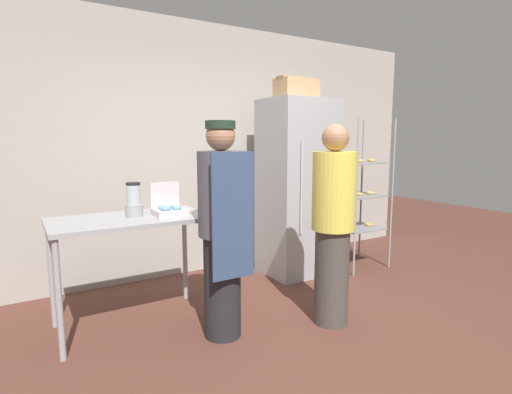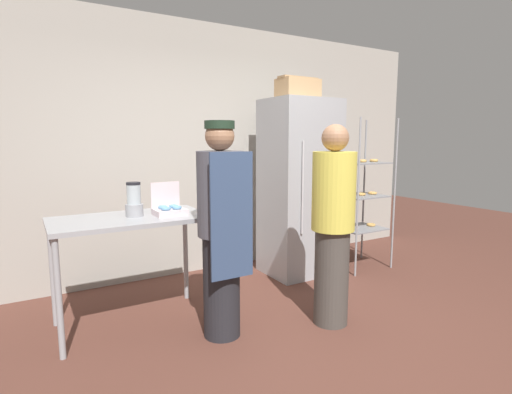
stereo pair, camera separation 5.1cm
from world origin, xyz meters
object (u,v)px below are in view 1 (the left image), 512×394
Objects in this scene: person_customer at (333,224)px; blender_pitcher at (134,202)px; baking_rack at (359,194)px; refrigerator at (298,188)px; person_baker at (222,228)px; cardboard_storage_box at (296,89)px; donut_box at (169,209)px.

blender_pitcher is at bearing 148.81° from person_customer.
refrigerator is at bearing 164.58° from baking_rack.
person_baker is at bearing -48.63° from blender_pitcher.
cardboard_storage_box is (-0.78, 0.22, 1.19)m from baking_rack.
person_baker reaches higher than blender_pitcher.
baking_rack is at bearing 3.19° from blender_pitcher.
donut_box is at bearing 116.03° from person_baker.
cardboard_storage_box is at bearing 11.06° from blender_pitcher.
person_customer is (1.11, -0.75, -0.11)m from donut_box.
refrigerator is 7.41× the size of donut_box.
person_baker is at bearing -146.89° from refrigerator.
blender_pitcher is at bearing -168.94° from cardboard_storage_box.
donut_box is at bearing -174.48° from baking_rack.
person_baker is at bearing -161.66° from baking_rack.
cardboard_storage_box is at bearing 34.11° from person_baker.
refrigerator is 1.19× the size of person_customer.
blender_pitcher is 0.17× the size of person_customer.
person_baker is (0.50, -0.57, -0.16)m from blender_pitcher.
baking_rack is 3.93× the size of cardboard_storage_box.
donut_box is 0.95× the size of blender_pitcher.
person_baker reaches higher than person_customer.
cardboard_storage_box reaches higher than person_customer.
person_customer is at bearing -113.21° from cardboard_storage_box.
refrigerator is 7.06× the size of blender_pitcher.
cardboard_storage_box reaches higher than baking_rack.
baking_rack is at bearing -15.72° from cardboard_storage_box.
cardboard_storage_box is at bearing 66.79° from person_customer.
refrigerator reaches higher than person_baker.
refrigerator is 1.95m from blender_pitcher.
cardboard_storage_box is at bearing 164.28° from baking_rack.
person_customer is (-0.55, -1.19, -0.14)m from refrigerator.
blender_pitcher reaches higher than donut_box.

